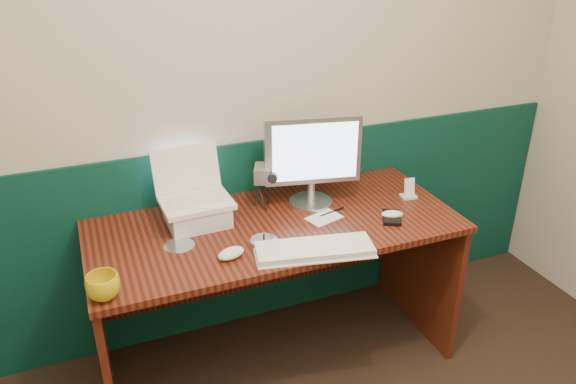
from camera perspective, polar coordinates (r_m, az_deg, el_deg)
name	(u,v)px	position (r m, az deg, el deg)	size (l,w,h in m)	color
back_wall	(244,90)	(2.58, -4.54, 10.32)	(3.50, 0.04, 2.50)	beige
wainscot	(249,235)	(2.86, -3.94, -4.38)	(3.48, 0.02, 1.00)	#072E26
desk	(276,294)	(2.65, -1.22, -10.33)	(1.60, 0.70, 0.75)	#360E09
laptop_riser	(197,214)	(2.46, -9.21, -2.22)	(0.26, 0.22, 0.09)	silver
laptop	(194,179)	(2.38, -9.49, 1.32)	(0.29, 0.23, 0.25)	white
monitor	(312,161)	(2.52, 2.41, 3.19)	(0.43, 0.12, 0.43)	#BBBBC0
keyboard	(315,250)	(2.23, 2.71, -5.92)	(0.46, 0.15, 0.03)	white
mouse_right	(392,214)	(2.53, 10.54, -2.24)	(0.10, 0.06, 0.03)	white
mouse_left	(231,253)	(2.21, -5.80, -6.21)	(0.12, 0.07, 0.04)	white
mug	(103,287)	(2.07, -18.27, -9.12)	(0.12, 0.12, 0.09)	gold
camcorder	(263,187)	(2.54, -2.57, 0.54)	(0.09, 0.13, 0.20)	#ADADB2
cd_spindle	(264,242)	(2.29, -2.46, -5.11)	(0.11, 0.11, 0.02)	silver
cd_loose_a	(179,245)	(2.33, -10.97, -5.33)	(0.13, 0.13, 0.00)	#B4BCC4
pen	(332,212)	(2.54, 4.51, -2.02)	(0.01, 0.01, 0.14)	black
papers	(324,218)	(2.49, 3.69, -2.64)	(0.15, 0.10, 0.00)	silver
dock	(408,196)	(2.72, 12.13, -0.42)	(0.07, 0.05, 0.01)	silver
music_player	(409,187)	(2.70, 12.22, 0.51)	(0.05, 0.01, 0.09)	white
pda	(392,217)	(2.52, 10.49, -2.55)	(0.08, 0.13, 0.02)	black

